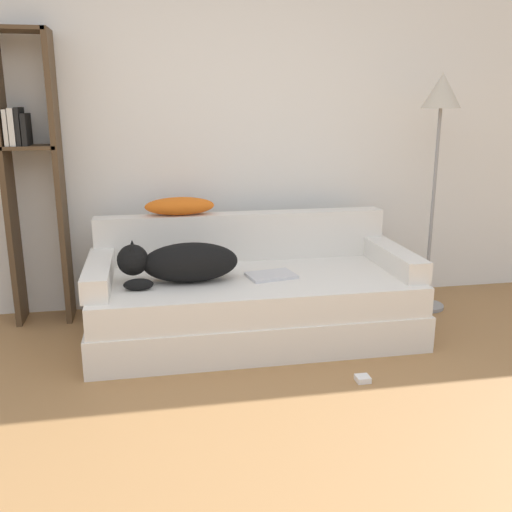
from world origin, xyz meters
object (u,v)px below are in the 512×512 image
couch (253,306)px  bookshelf (31,168)px  power_adapter (363,379)px  laptop (271,275)px  throw_pillow (180,206)px  dog (181,262)px  floor_lamp (440,118)px

couch → bookshelf: bearing=158.1°
power_adapter → laptop: bearing=117.6°
throw_pillow → power_adapter: bearing=-52.6°
dog → throw_pillow: (0.03, 0.48, 0.26)m
dog → couch: bearing=7.4°
bookshelf → power_adapter: bookshelf is taller
dog → laptop: size_ratio=2.22×
throw_pillow → power_adapter: (0.89, -1.16, -0.77)m
floor_lamp → power_adapter: (-0.87, -1.02, -1.34)m
power_adapter → throw_pillow: bearing=127.4°
couch → bookshelf: bookshelf is taller
laptop → floor_lamp: 1.58m
dog → throw_pillow: bearing=86.3°
bookshelf → floor_lamp: bearing=-5.8°
dog → bookshelf: bearing=146.3°
couch → throw_pillow: size_ratio=4.37×
dog → power_adapter: (0.92, -0.68, -0.51)m
bookshelf → couch: bearing=-21.9°
dog → floor_lamp: 2.00m
couch → bookshelf: 1.70m
dog → floor_lamp: (1.79, 0.33, 0.83)m
couch → power_adapter: size_ratio=27.42×
couch → throw_pillow: (-0.42, 0.42, 0.59)m
throw_pillow → floor_lamp: size_ratio=0.28×
dog → laptop: 0.57m
laptop → power_adapter: size_ratio=4.37×
couch → throw_pillow: throw_pillow is taller
dog → bookshelf: bookshelf is taller
throw_pillow → floor_lamp: 1.85m
couch → power_adapter: 0.89m
throw_pillow → power_adapter: 1.65m
floor_lamp → bookshelf: bearing=174.2°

